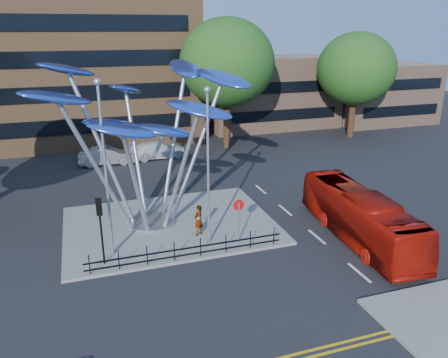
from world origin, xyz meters
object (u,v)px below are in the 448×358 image
object	(u,v)px
traffic_light_island	(100,217)
parked_car_right	(158,150)
no_entry_sign_island	(239,214)
pedestrian	(199,220)
tree_far	(356,69)
leaf_sculpture	(143,109)
parked_car_mid	(107,156)
tree_right	(227,63)
street_lamp_right	(208,154)
red_bus	(359,216)
street_lamp_left	(104,155)

from	to	relation	value
traffic_light_island	parked_car_right	world-z (taller)	traffic_light_island
no_entry_sign_island	pedestrian	world-z (taller)	no_entry_sign_island
pedestrian	parked_car_right	distance (m)	16.40
tree_far	no_entry_sign_island	distance (m)	28.42
leaf_sculpture	traffic_light_island	xyz separation A→B (m)	(-2.93, -4.18, -4.26)
parked_car_mid	parked_car_right	bearing A→B (deg)	-79.09
traffic_light_island	pedestrian	bearing A→B (deg)	16.73
tree_right	parked_car_right	world-z (taller)	tree_right
street_lamp_right	red_bus	size ratio (longest dim) A/B	0.84
street_lamp_left	traffic_light_island	world-z (taller)	street_lamp_left
red_bus	tree_right	bearing A→B (deg)	95.71
tree_right	tree_far	distance (m)	14.03
red_bus	traffic_light_island	bearing A→B (deg)	178.38
parked_car_mid	traffic_light_island	bearing A→B (deg)	178.04
leaf_sculpture	street_lamp_left	size ratio (longest dim) A/B	1.45
parked_car_mid	red_bus	bearing A→B (deg)	-144.39
tree_far	red_bus	distance (m)	25.54
street_lamp_right	parked_car_mid	world-z (taller)	street_lamp_right
tree_right	leaf_sculpture	distance (m)	18.37
street_lamp_left	street_lamp_right	distance (m)	5.03
parked_car_right	red_bus	bearing A→B (deg)	-162.37
no_entry_sign_island	tree_far	bearing A→B (deg)	44.25
red_bus	parked_car_mid	size ratio (longest dim) A/B	2.10
street_lamp_right	pedestrian	world-z (taller)	street_lamp_right
traffic_light_island	pedestrian	xyz separation A→B (m)	(5.22, 1.57, -1.58)
tree_right	leaf_sculpture	size ratio (longest dim) A/B	0.95
leaf_sculpture	parked_car_right	world-z (taller)	leaf_sculpture
leaf_sculpture	traffic_light_island	size ratio (longest dim) A/B	3.71
tree_right	no_entry_sign_island	xyz separation A→B (m)	(-6.00, -19.48, -6.22)
leaf_sculpture	street_lamp_left	world-z (taller)	leaf_sculpture
traffic_light_island	pedestrian	distance (m)	5.68
tree_far	traffic_light_island	distance (m)	33.61
tree_right	pedestrian	bearing A→B (deg)	-113.45
street_lamp_right	traffic_light_island	distance (m)	6.05
red_bus	parked_car_right	bearing A→B (deg)	115.62
traffic_light_island	parked_car_mid	distance (m)	17.47
street_lamp_right	traffic_light_island	world-z (taller)	street_lamp_right
street_lamp_left	parked_car_mid	xyz separation A→B (m)	(0.96, 16.31, -4.59)
tree_far	parked_car_right	size ratio (longest dim) A/B	2.10
tree_right	pedestrian	size ratio (longest dim) A/B	6.86
tree_far	parked_car_right	bearing A→B (deg)	-175.78
street_lamp_left	no_entry_sign_island	distance (m)	7.47
leaf_sculpture	pedestrian	distance (m)	6.79
tree_far	street_lamp_right	world-z (taller)	tree_far
red_bus	pedestrian	xyz separation A→B (m)	(-8.28, 2.98, -0.34)
parked_car_mid	parked_car_right	world-z (taller)	parked_car_mid
tree_right	leaf_sculpture	xyz separation A→B (m)	(-10.07, -15.32, -1.16)
tree_right	tree_far	world-z (taller)	tree_right
traffic_light_island	no_entry_sign_island	size ratio (longest dim) A/B	1.40
leaf_sculpture	parked_car_mid	distance (m)	14.55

